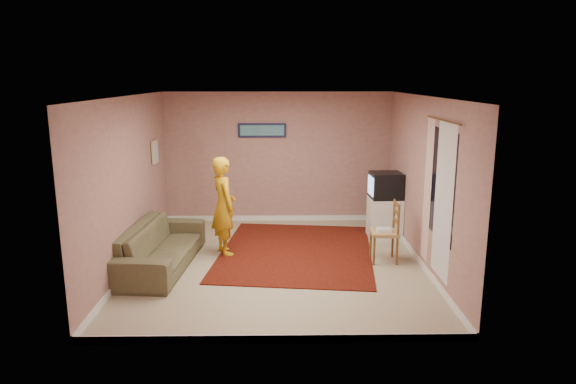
{
  "coord_description": "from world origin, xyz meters",
  "views": [
    {
      "loc": [
        0.06,
        -7.66,
        2.87
      ],
      "look_at": [
        0.18,
        0.6,
        1.02
      ],
      "focal_mm": 32.0,
      "sensor_mm": 36.0,
      "label": 1
    }
  ],
  "objects_px": {
    "chair_b": "(385,225)",
    "person": "(224,206)",
    "tv_cabinet": "(384,218)",
    "chair_a": "(380,198)",
    "sofa": "(160,246)",
    "crt_tv": "(386,185)"
  },
  "relations": [
    {
      "from": "crt_tv",
      "to": "chair_a",
      "type": "bearing_deg",
      "value": 82.8
    },
    {
      "from": "crt_tv",
      "to": "chair_b",
      "type": "height_order",
      "value": "crt_tv"
    },
    {
      "from": "tv_cabinet",
      "to": "chair_a",
      "type": "height_order",
      "value": "chair_a"
    },
    {
      "from": "sofa",
      "to": "person",
      "type": "height_order",
      "value": "person"
    },
    {
      "from": "chair_a",
      "to": "sofa",
      "type": "distance_m",
      "value": 4.38
    },
    {
      "from": "tv_cabinet",
      "to": "chair_b",
      "type": "relative_size",
      "value": 1.4
    },
    {
      "from": "crt_tv",
      "to": "chair_b",
      "type": "xyz_separation_m",
      "value": [
        -0.25,
        -1.22,
        -0.38
      ]
    },
    {
      "from": "crt_tv",
      "to": "person",
      "type": "relative_size",
      "value": 0.35
    },
    {
      "from": "sofa",
      "to": "person",
      "type": "relative_size",
      "value": 1.39
    },
    {
      "from": "person",
      "to": "chair_a",
      "type": "bearing_deg",
      "value": -86.1
    },
    {
      "from": "sofa",
      "to": "tv_cabinet",
      "type": "bearing_deg",
      "value": -64.7
    },
    {
      "from": "chair_a",
      "to": "person",
      "type": "height_order",
      "value": "person"
    },
    {
      "from": "tv_cabinet",
      "to": "sofa",
      "type": "relative_size",
      "value": 0.33
    },
    {
      "from": "tv_cabinet",
      "to": "sofa",
      "type": "xyz_separation_m",
      "value": [
        -3.75,
        -1.42,
        -0.04
      ]
    },
    {
      "from": "chair_a",
      "to": "crt_tv",
      "type": "bearing_deg",
      "value": -105.36
    },
    {
      "from": "chair_b",
      "to": "person",
      "type": "distance_m",
      "value": 2.61
    },
    {
      "from": "tv_cabinet",
      "to": "person",
      "type": "relative_size",
      "value": 0.45
    },
    {
      "from": "chair_b",
      "to": "sofa",
      "type": "height_order",
      "value": "chair_b"
    },
    {
      "from": "crt_tv",
      "to": "sofa",
      "type": "relative_size",
      "value": 0.25
    },
    {
      "from": "chair_b",
      "to": "person",
      "type": "xyz_separation_m",
      "value": [
        -2.57,
        0.4,
        0.22
      ]
    },
    {
      "from": "chair_b",
      "to": "sofa",
      "type": "relative_size",
      "value": 0.23
    },
    {
      "from": "sofa",
      "to": "person",
      "type": "xyz_separation_m",
      "value": [
        0.93,
        0.59,
        0.48
      ]
    }
  ]
}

